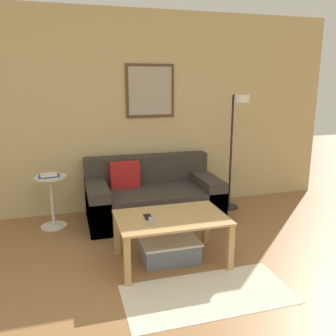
{
  "coord_description": "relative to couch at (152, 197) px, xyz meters",
  "views": [
    {
      "loc": [
        -0.83,
        -1.45,
        1.68
      ],
      "look_at": [
        0.11,
        1.8,
        0.85
      ],
      "focal_mm": 38.0,
      "sensor_mm": 36.0,
      "label": 1
    }
  ],
  "objects": [
    {
      "name": "book_stack",
      "position": [
        -1.21,
        0.02,
        0.37
      ],
      "size": [
        0.23,
        0.19,
        0.03
      ],
      "color": "#335199",
      "rests_on": "side_table"
    },
    {
      "name": "storage_bin",
      "position": [
        -0.1,
        -1.12,
        -0.16
      ],
      "size": [
        0.55,
        0.4,
        0.2
      ],
      "color": "slate",
      "rests_on": "ground_plane"
    },
    {
      "name": "wall_back",
      "position": [
        -0.15,
        0.46,
        1.02
      ],
      "size": [
        5.6,
        0.09,
        2.55
      ],
      "color": "tan",
      "rests_on": "ground_plane"
    },
    {
      "name": "area_rug",
      "position": [
        0.04,
        -1.77,
        -0.26
      ],
      "size": [
        1.37,
        0.65,
        0.01
      ],
      "primitive_type": "cube",
      "color": "beige",
      "rests_on": "ground_plane"
    },
    {
      "name": "coffee_table",
      "position": [
        -0.09,
        -1.16,
        0.12
      ],
      "size": [
        1.02,
        0.66,
        0.46
      ],
      "color": "tan",
      "rests_on": "ground_plane"
    },
    {
      "name": "side_table",
      "position": [
        -1.19,
        0.03,
        0.11
      ],
      "size": [
        0.36,
        0.36,
        0.62
      ],
      "color": "silver",
      "rests_on": "ground_plane"
    },
    {
      "name": "remote_control",
      "position": [
        -0.31,
        -1.24,
        0.2
      ],
      "size": [
        0.07,
        0.16,
        0.02
      ],
      "primitive_type": "cube",
      "rotation": [
        0.0,
        0.0,
        -0.23
      ],
      "color": "#99999E",
      "rests_on": "coffee_table"
    },
    {
      "name": "floor_lamp",
      "position": [
        1.09,
        -0.07,
        0.71
      ],
      "size": [
        0.25,
        0.45,
        1.52
      ],
      "color": "black",
      "rests_on": "ground_plane"
    },
    {
      "name": "couch",
      "position": [
        0.0,
        0.0,
        0.0
      ],
      "size": [
        1.61,
        0.88,
        0.74
      ],
      "color": "#38332D",
      "rests_on": "ground_plane"
    },
    {
      "name": "cell_phone",
      "position": [
        -0.31,
        -1.12,
        0.2
      ],
      "size": [
        0.07,
        0.14,
        0.01
      ],
      "primitive_type": "cube",
      "rotation": [
        0.0,
        0.0,
        -0.03
      ],
      "color": "black",
      "rests_on": "coffee_table"
    }
  ]
}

